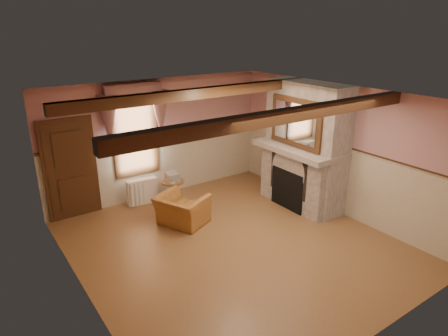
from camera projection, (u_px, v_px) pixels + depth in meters
floor at (234, 244)px, 7.60m from camera, size 5.50×6.00×0.01m
ceiling at (235, 97)px, 6.65m from camera, size 5.50×6.00×0.01m
wall_back at (159, 138)px, 9.43m from camera, size 5.50×0.02×2.80m
wall_front at (381, 249)px, 4.81m from camera, size 5.50×0.02×2.80m
wall_left at (78, 215)px, 5.64m from camera, size 0.02×6.00×2.80m
wall_right at (337, 149)px, 8.61m from camera, size 0.02×6.00×2.80m
wainscot at (234, 208)px, 7.34m from camera, size 5.50×6.00×1.50m
chair_rail at (234, 170)px, 7.09m from camera, size 5.50×6.00×0.08m
firebox at (289, 189)px, 8.99m from camera, size 0.20×0.95×0.90m
armchair at (182, 210)px, 8.28m from camera, size 1.17×1.23×0.63m
side_table at (173, 192)px, 9.27m from camera, size 0.57×0.57×0.55m
book_stack at (172, 177)px, 9.13m from camera, size 0.30×0.35×0.20m
radiator at (142, 191)px, 9.23m from camera, size 0.72×0.26×0.60m
bowl at (293, 142)px, 8.94m from camera, size 0.32×0.32×0.08m
mantel_clock at (277, 134)px, 9.33m from camera, size 0.14×0.24×0.20m
oil_lamp at (280, 133)px, 9.25m from camera, size 0.11×0.11×0.28m
candle_red at (315, 147)px, 8.44m from camera, size 0.06×0.06×0.16m
jar_yellow at (316, 148)px, 8.41m from camera, size 0.06×0.06×0.12m
fireplace at (306, 145)px, 8.89m from camera, size 0.85×2.00×2.80m
mantel at (300, 148)px, 8.81m from camera, size 1.05×2.05×0.12m
overmantel_mirror at (296, 123)px, 8.50m from camera, size 0.06×1.44×1.04m
door at (71, 171)px, 8.38m from camera, size 1.10×0.10×2.10m
window at (135, 132)px, 9.00m from camera, size 1.06×0.08×2.02m
window_drapes at (135, 106)px, 8.73m from camera, size 1.30×0.14×1.40m
ceiling_beam_front at (284, 116)px, 5.76m from camera, size 5.50×0.18×0.20m
ceiling_beam_back at (198, 94)px, 7.60m from camera, size 5.50×0.18×0.20m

